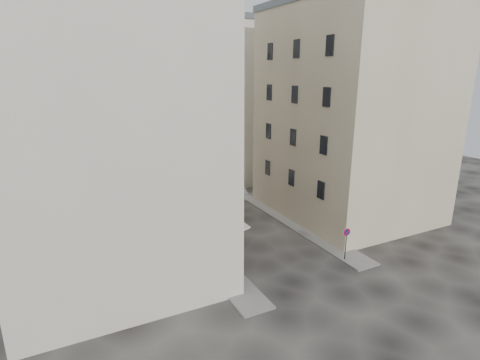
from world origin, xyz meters
TOP-DOWN VIEW (x-y plane):
  - ground at (0.00, 0.00)m, footprint 90.00×90.00m
  - sidewalk_left at (-4.50, 4.00)m, footprint 2.00×22.00m
  - sidewalk_right at (4.50, 3.00)m, footprint 2.00×18.00m
  - building_left at (-10.50, 3.00)m, footprint 12.20×16.20m
  - building_right at (10.50, 3.50)m, footprint 12.20×14.20m
  - building_back at (-1.00, 19.00)m, footprint 18.20×10.20m
  - cafe_storefront at (-4.32, 1.00)m, footprint 1.74×7.30m
  - stone_steps at (0.00, 12.57)m, footprint 9.00×3.15m
  - bollard_near at (-3.25, -1.00)m, footprint 0.12×0.12m
  - bollard_mid at (-3.25, 2.50)m, footprint 0.12×0.12m
  - bollard_far at (-3.25, 6.00)m, footprint 0.12×0.12m
  - no_parking_sign at (3.76, -4.38)m, footprint 0.56×0.11m
  - bistro_table_a at (-3.48, -1.56)m, footprint 1.29×0.60m
  - bistro_table_b at (-2.68, 0.13)m, footprint 1.28×0.60m
  - bistro_table_c at (-2.78, 1.34)m, footprint 1.37×0.64m
  - bistro_table_d at (-2.77, 3.50)m, footprint 1.24×0.58m
  - bistro_table_e at (-3.60, 5.28)m, footprint 1.33×0.62m
  - pedestrian at (-3.20, 0.45)m, footprint 0.71×0.49m

SIDE VIEW (x-z plane):
  - ground at x=0.00m, z-range 0.00..0.00m
  - sidewalk_left at x=-4.50m, z-range 0.00..0.12m
  - sidewalk_right at x=4.50m, z-range 0.00..0.12m
  - stone_steps at x=0.00m, z-range 0.00..0.80m
  - bistro_table_d at x=-2.77m, z-range 0.01..0.88m
  - bistro_table_b at x=-2.68m, z-range 0.01..0.91m
  - bistro_table_a at x=-3.48m, z-range 0.01..0.92m
  - bistro_table_e at x=-3.60m, z-range 0.01..0.94m
  - bistro_table_c at x=-2.78m, z-range 0.01..0.98m
  - bollard_near at x=-3.25m, z-range 0.04..1.02m
  - bollard_mid at x=-3.25m, z-range 0.04..1.02m
  - bollard_far at x=-3.25m, z-range 0.04..1.02m
  - pedestrian at x=-3.20m, z-range 0.00..1.85m
  - no_parking_sign at x=3.76m, z-range 0.51..2.96m
  - cafe_storefront at x=-4.32m, z-range 0.13..3.63m
  - building_right at x=10.50m, z-range 0.01..18.61m
  - building_back at x=-1.00m, z-range 0.01..18.61m
  - building_left at x=-10.50m, z-range 0.01..20.61m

